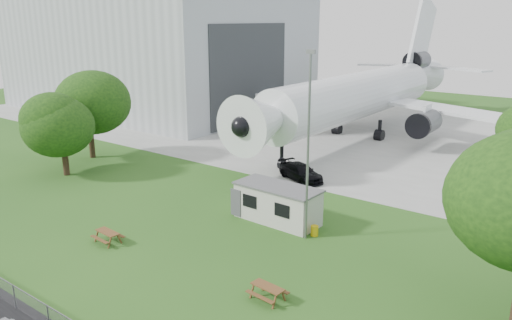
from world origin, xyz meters
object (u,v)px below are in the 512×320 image
Objects in this scene: picnic_east at (268,299)px; hangar at (157,48)px; airliner at (363,93)px; picnic_west at (108,242)px; site_cabin at (278,204)px.

hangar is at bearing 147.27° from picnic_east.
airliner reaches higher than picnic_west.
site_cabin reaches higher than picnic_east.
airliner is at bearing 113.48° from picnic_east.
picnic_west is (36.36, -37.98, -9.41)m from hangar.
picnic_west is 1.00× the size of picnic_east.
site_cabin is at bearing 59.15° from picnic_west.
airliner is (35.97, -0.14, -4.14)m from hangar.
site_cabin is 11.67m from picnic_west.
hangar is 61.92m from picnic_east.
picnic_east is (12.53, -37.18, -5.27)m from airliner.
airliner is 26.52× the size of picnic_east.
site_cabin is at bearing -75.97° from airliner.
picnic_east is (5.44, -8.81, -1.31)m from site_cabin.
hangar reaches higher than site_cabin.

